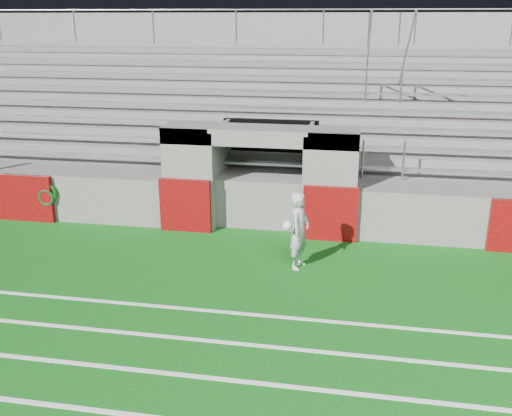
# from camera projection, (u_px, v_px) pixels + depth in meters

# --- Properties ---
(ground) EXTENTS (90.00, 90.00, 0.00)m
(ground) POSITION_uv_depth(u_px,v_px,m) (230.00, 288.00, 11.39)
(ground) COLOR #0D4F11
(ground) RESTS_ON ground
(stadium_structure) EXTENTS (26.00, 8.48, 5.42)m
(stadium_structure) POSITION_uv_depth(u_px,v_px,m) (284.00, 136.00, 18.35)
(stadium_structure) COLOR #615E5B
(stadium_structure) RESTS_ON ground
(goalkeeper_with_ball) EXTENTS (0.60, 0.74, 1.67)m
(goalkeeper_with_ball) POSITION_uv_depth(u_px,v_px,m) (299.00, 231.00, 12.07)
(goalkeeper_with_ball) COLOR #B0B5BA
(goalkeeper_with_ball) RESTS_ON ground
(hose_coil) EXTENTS (0.59, 0.15, 0.63)m
(hose_coil) POSITION_uv_depth(u_px,v_px,m) (47.00, 195.00, 14.81)
(hose_coil) COLOR #0D410D
(hose_coil) RESTS_ON ground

